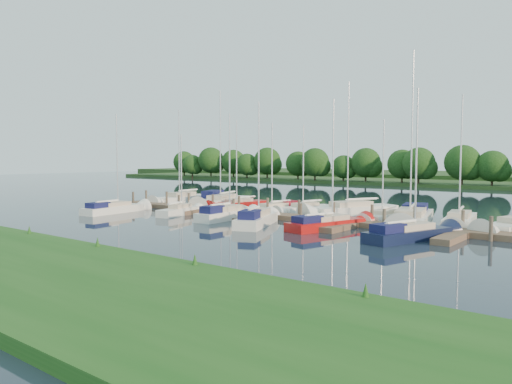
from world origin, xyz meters
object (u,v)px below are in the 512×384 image
Objects in this scene: sailboat_n_0 at (181,200)px; motorboat at (212,201)px; dock at (270,216)px; sailboat_n_5 at (305,210)px; sailboat_s_2 at (227,216)px.

sailboat_n_0 reaches higher than motorboat.
sailboat_n_5 is at bearing 89.98° from dock.
dock is at bearing 105.43° from sailboat_n_5.
motorboat is (-13.23, 6.72, 0.18)m from dock.
sailboat_n_5 is (17.24, -0.12, -0.01)m from sailboat_n_0.
sailboat_s_2 reaches higher than dock.
sailboat_n_0 reaches higher than sailboat_s_2.
sailboat_n_0 is at bearing -4.46° from motorboat.
motorboat is 0.75× the size of sailboat_n_5.
dock is 5.62m from sailboat_n_5.
sailboat_n_0 is 1.19× the size of sailboat_s_2.
sailboat_n_0 is 1.74× the size of motorboat.
sailboat_s_2 is (-2.53, -8.41, 0.07)m from sailboat_n_5.
sailboat_s_2 reaches higher than motorboat.
sailboat_n_0 is 4.13m from motorboat.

